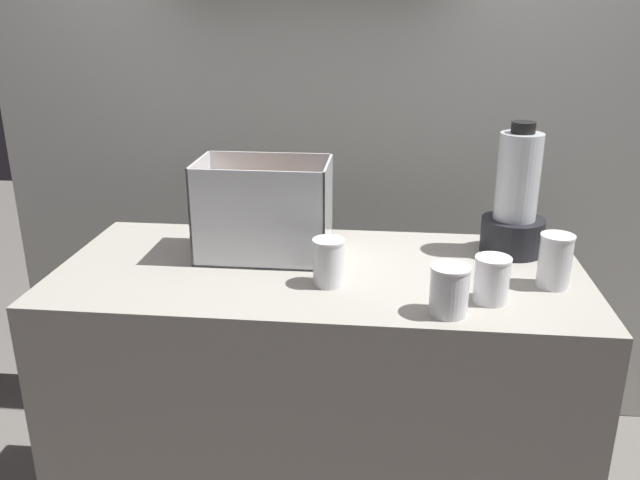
# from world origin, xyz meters

# --- Properties ---
(counter) EXTENTS (1.40, 0.64, 0.90)m
(counter) POSITION_xyz_m (0.00, 0.00, 0.45)
(counter) COLOR #9E998E
(counter) RESTS_ON ground_plane
(back_wall_unit) EXTENTS (2.60, 0.24, 2.50)m
(back_wall_unit) POSITION_xyz_m (-0.01, 0.77, 1.26)
(back_wall_unit) COLOR silver
(back_wall_unit) RESTS_ON ground_plane
(carrot_display_bin) EXTENTS (0.36, 0.22, 0.27)m
(carrot_display_bin) POSITION_xyz_m (-0.17, 0.08, 0.99)
(carrot_display_bin) COLOR white
(carrot_display_bin) RESTS_ON counter
(blender_pitcher) EXTENTS (0.17, 0.17, 0.37)m
(blender_pitcher) POSITION_xyz_m (0.53, 0.18, 1.04)
(blender_pitcher) COLOR black
(blender_pitcher) RESTS_ON counter
(juice_cup_carrot_far_left) EXTENTS (0.08, 0.08, 0.12)m
(juice_cup_carrot_far_left) POSITION_xyz_m (0.03, -0.10, 0.95)
(juice_cup_carrot_far_left) COLOR white
(juice_cup_carrot_far_left) RESTS_ON counter
(juice_cup_pomegranate_left) EXTENTS (0.09, 0.09, 0.12)m
(juice_cup_pomegranate_left) POSITION_xyz_m (0.32, -0.24, 0.95)
(juice_cup_pomegranate_left) COLOR white
(juice_cup_pomegranate_left) RESTS_ON counter
(juice_cup_beet_middle) EXTENTS (0.09, 0.09, 0.11)m
(juice_cup_beet_middle) POSITION_xyz_m (0.42, -0.16, 0.95)
(juice_cup_beet_middle) COLOR white
(juice_cup_beet_middle) RESTS_ON counter
(juice_cup_beet_right) EXTENTS (0.08, 0.08, 0.14)m
(juice_cup_beet_right) POSITION_xyz_m (0.59, -0.05, 0.96)
(juice_cup_beet_right) COLOR white
(juice_cup_beet_right) RESTS_ON counter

